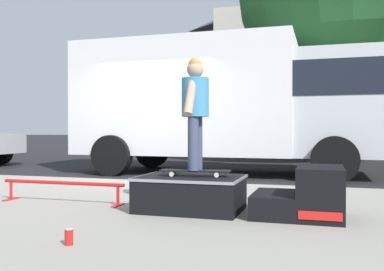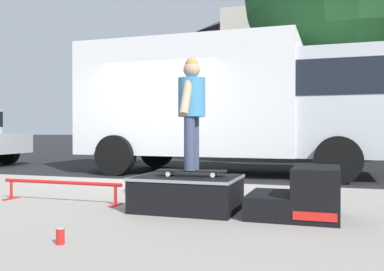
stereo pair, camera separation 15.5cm
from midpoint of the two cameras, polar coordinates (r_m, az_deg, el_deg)
The scene contains 10 objects.
ground_plane at distance 8.41m, azimuth -8.20°, elevation -6.19°, with size 140.00×140.00×0.00m, color black.
sidewalk_slab at distance 5.85m, azimuth -20.90°, elevation -8.69°, with size 50.00×5.00×0.12m, color gray.
skate_box at distance 4.82m, azimuth -1.10°, elevation -7.50°, with size 1.14×0.82×0.38m.
kicker_ramp at distance 4.59m, azimuth 13.89°, elevation -7.77°, with size 0.90×0.79×0.52m.
grind_rail at distance 5.59m, azimuth -17.53°, elevation -6.39°, with size 1.67×0.28×0.26m.
skateboard at distance 4.82m, azimuth -0.50°, elevation -4.72°, with size 0.80×0.30×0.07m.
skater_kid at distance 4.80m, azimuth -0.50°, elevation 4.18°, with size 0.30×0.64×1.25m.
soda_can at distance 3.59m, azimuth -17.17°, elevation -12.69°, with size 0.07×0.07×0.13m.
box_truck at distance 10.02m, azimuth 4.31°, elevation 4.66°, with size 6.91×2.63×3.05m.
house_behind at distance 21.07m, azimuth 17.27°, elevation 9.52°, with size 9.54×8.22×8.40m.
Camera 1 is at (3.47, -7.58, 1.01)m, focal length 40.39 mm.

